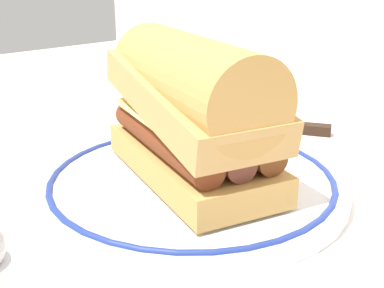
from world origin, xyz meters
The scene contains 4 objects.
ground_plane centered at (0.00, 0.00, 0.00)m, with size 1.50×1.50×0.00m, color white.
plate centered at (0.02, 0.01, 0.01)m, with size 0.28×0.28×0.01m.
sausage_sandwich centered at (0.02, 0.01, 0.08)m, with size 0.21×0.13×0.13m.
butter_knife centered at (-0.03, 0.20, 0.00)m, with size 0.13×0.09×0.01m.
Camera 1 is at (0.35, -0.27, 0.20)m, focal length 48.42 mm.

